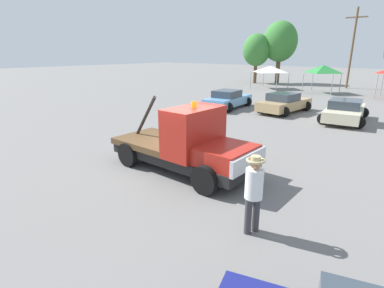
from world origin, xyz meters
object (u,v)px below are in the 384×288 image
canopy_tent_white (270,69)px  parked_car_cream (345,111)px  person_near_truck (254,189)px  canopy_tent_green (323,69)px  parked_car_tan (284,103)px  tree_center (280,42)px  tree_left (256,50)px  utility_pole (352,46)px  traffic_cone (207,137)px  parked_car_skyblue (228,99)px  tow_truck (188,145)px

canopy_tent_white → parked_car_cream: bearing=-48.9°
person_near_truck → canopy_tent_green: bearing=128.8°
parked_car_tan → tree_center: size_ratio=0.60×
tree_left → utility_pole: 11.12m
parked_car_tan → traffic_cone: bearing=-172.6°
canopy_tent_white → traffic_cone: bearing=-71.0°
parked_car_skyblue → tree_center: (-5.34, 19.95, 4.62)m
person_near_truck → parked_car_skyblue: bearing=149.7°
tow_truck → tree_center: bearing=109.9°
tree_center → parked_car_tan: bearing=-63.9°
tree_center → traffic_cone: bearing=-71.2°
person_near_truck → utility_pole: utility_pole is taller
person_near_truck → tree_center: tree_center is taller
person_near_truck → traffic_cone: 7.40m
parked_car_cream → canopy_tent_green: canopy_tent_green is taller
parked_car_tan → tree_left: tree_left is taller
tree_center → parked_car_skyblue: bearing=-75.0°
parked_car_tan → canopy_tent_white: 14.25m
person_near_truck → tree_center: 36.47m
tow_truck → parked_car_tan: tow_truck is taller
parked_car_tan → canopy_tent_green: 12.27m
parked_car_cream → tree_left: 23.45m
parked_car_tan → parked_car_skyblue: bearing=112.1°
parked_car_cream → utility_pole: (-4.46, 18.86, 3.94)m
parked_car_tan → parked_car_cream: (3.99, -0.43, 0.00)m
canopy_tent_green → traffic_cone: size_ratio=5.23×
canopy_tent_white → tree_center: (-2.11, 6.55, 3.11)m
canopy_tent_green → tree_left: 11.34m
tow_truck → tree_left: (-13.46, 29.30, 3.27)m
tow_truck → traffic_cone: 3.81m
tree_center → utility_pole: size_ratio=0.91×
tow_truck → parked_car_skyblue: bearing=117.6°
canopy_tent_green → tree_center: 10.76m
canopy_tent_green → traffic_cone: 21.38m
person_near_truck → utility_pole: bearing=124.6°
tree_left → tree_center: bearing=41.2°
parked_car_tan → parked_car_cream: size_ratio=0.96×
utility_pole → canopy_tent_green: bearing=-97.8°
tow_truck → canopy_tent_green: bearing=97.9°
parked_car_cream → tree_left: size_ratio=0.77×
person_near_truck → parked_car_cream: bearing=120.5°
parked_car_skyblue → traffic_cone: size_ratio=8.53×
tow_truck → parked_car_cream: size_ratio=1.11×
tow_truck → traffic_cone: tow_truck is taller
tow_truck → parked_car_skyblue: size_ratio=1.15×
canopy_tent_white → tree_left: 6.65m
parked_car_skyblue → canopy_tent_green: (2.54, 13.22, 1.74)m
traffic_cone → utility_pole: utility_pole is taller
tree_left → parked_car_tan: bearing=-55.7°
canopy_tent_green → person_near_truck: bearing=-75.5°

